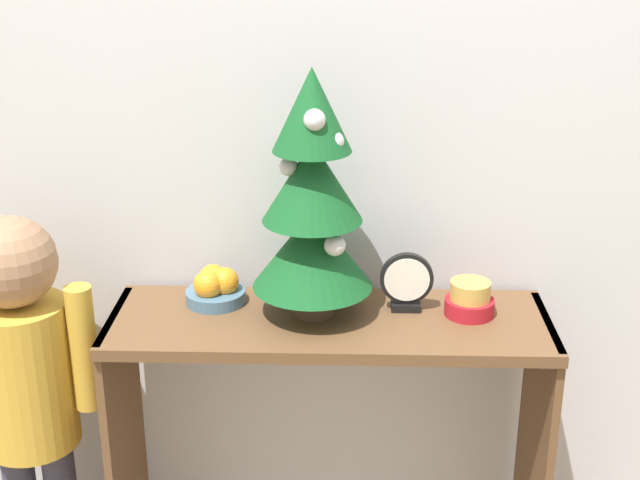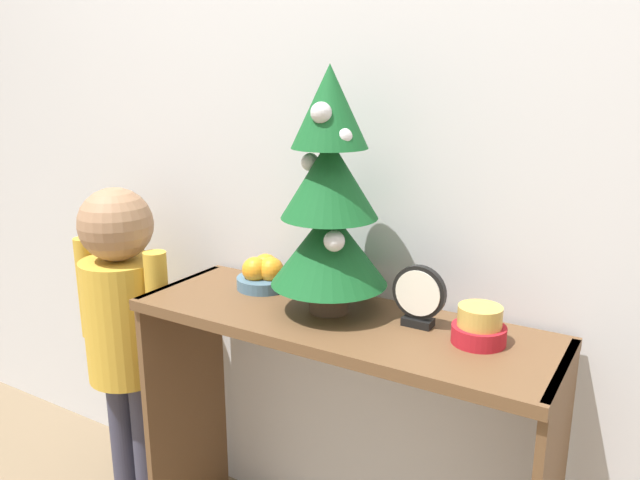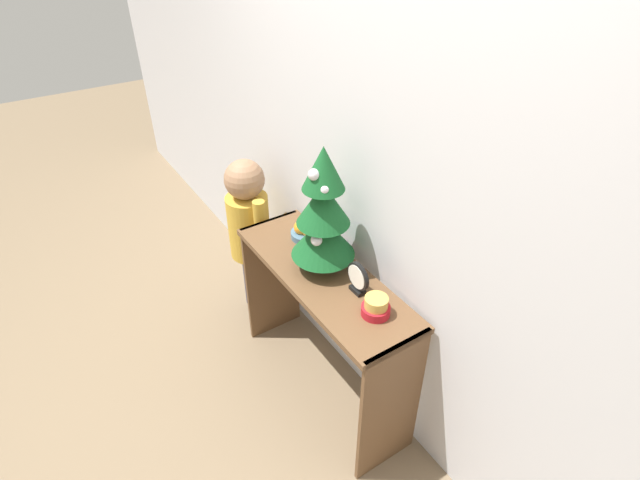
{
  "view_description": "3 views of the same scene",
  "coord_description": "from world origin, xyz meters",
  "px_view_note": "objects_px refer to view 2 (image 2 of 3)",
  "views": [
    {
      "loc": [
        0.04,
        -1.81,
        1.78
      ],
      "look_at": [
        -0.02,
        0.15,
        1.02
      ],
      "focal_mm": 50.0,
      "sensor_mm": 36.0,
      "label": 1
    },
    {
      "loc": [
        0.72,
        -1.1,
        1.4
      ],
      "look_at": [
        -0.06,
        0.19,
        0.99
      ],
      "focal_mm": 35.0,
      "sensor_mm": 36.0,
      "label": 2
    },
    {
      "loc": [
        1.52,
        -0.82,
        2.28
      ],
      "look_at": [
        -0.05,
        0.2,
        0.95
      ],
      "focal_mm": 28.0,
      "sensor_mm": 36.0,
      "label": 3
    }
  ],
  "objects_px": {
    "fruit_bowl": "(264,274)",
    "desk_clock": "(419,297)",
    "child_figure": "(123,311)",
    "mini_tree": "(329,199)",
    "singing_bowl": "(479,327)"
  },
  "relations": [
    {
      "from": "mini_tree",
      "to": "singing_bowl",
      "type": "distance_m",
      "value": 0.47
    },
    {
      "from": "mini_tree",
      "to": "fruit_bowl",
      "type": "bearing_deg",
      "value": 166.21
    },
    {
      "from": "singing_bowl",
      "to": "child_figure",
      "type": "distance_m",
      "value": 1.14
    },
    {
      "from": "mini_tree",
      "to": "desk_clock",
      "type": "xyz_separation_m",
      "value": [
        0.24,
        0.03,
        -0.22
      ]
    },
    {
      "from": "fruit_bowl",
      "to": "singing_bowl",
      "type": "bearing_deg",
      "value": -4.84
    },
    {
      "from": "mini_tree",
      "to": "child_figure",
      "type": "height_order",
      "value": "mini_tree"
    },
    {
      "from": "mini_tree",
      "to": "singing_bowl",
      "type": "xyz_separation_m",
      "value": [
        0.39,
        0.01,
        -0.26
      ]
    },
    {
      "from": "mini_tree",
      "to": "desk_clock",
      "type": "relative_size",
      "value": 4.03
    },
    {
      "from": "fruit_bowl",
      "to": "child_figure",
      "type": "height_order",
      "value": "child_figure"
    },
    {
      "from": "child_figure",
      "to": "mini_tree",
      "type": "bearing_deg",
      "value": 3.16
    },
    {
      "from": "fruit_bowl",
      "to": "desk_clock",
      "type": "distance_m",
      "value": 0.49
    },
    {
      "from": "fruit_bowl",
      "to": "desk_clock",
      "type": "relative_size",
      "value": 1.0
    },
    {
      "from": "singing_bowl",
      "to": "child_figure",
      "type": "height_order",
      "value": "child_figure"
    },
    {
      "from": "mini_tree",
      "to": "desk_clock",
      "type": "distance_m",
      "value": 0.32
    },
    {
      "from": "fruit_bowl",
      "to": "mini_tree",
      "type": "bearing_deg",
      "value": -13.79
    }
  ]
}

